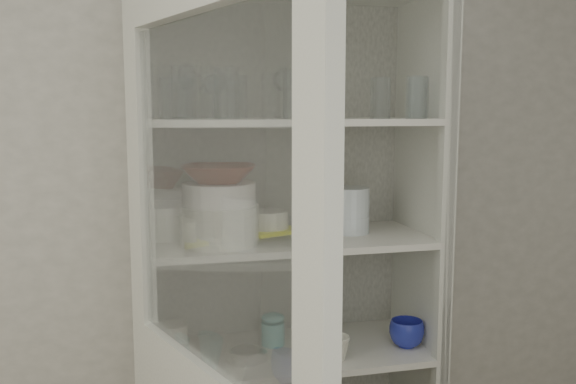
{
  "coord_description": "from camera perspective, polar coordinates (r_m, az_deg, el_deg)",
  "views": [
    {
      "loc": [
        -0.28,
        -0.71,
        1.69
      ],
      "look_at": [
        0.2,
        1.27,
        1.41
      ],
      "focal_mm": 38.0,
      "sensor_mm": 36.0,
      "label": 1
    }
  ],
  "objects": [
    {
      "name": "goblet_3",
      "position": [
        2.21,
        4.19,
        9.06
      ],
      "size": [
        0.07,
        0.07,
        0.16
      ],
      "primitive_type": null,
      "color": "silver",
      "rests_on": "shelf_glass"
    },
    {
      "name": "white_ramekin",
      "position": [
        2.06,
        -1.86,
        -2.57
      ],
      "size": [
        0.18,
        0.18,
        0.06
      ],
      "primitive_type": "cylinder",
      "rotation": [
        0.0,
        0.0,
        -0.36
      ],
      "color": "silver",
      "rests_on": "yellow_trivet"
    },
    {
      "name": "tumbler_3",
      "position": [
        1.89,
        0.64,
        9.09
      ],
      "size": [
        0.09,
        0.09,
        0.15
      ],
      "primitive_type": "cylinder",
      "rotation": [
        0.0,
        0.0,
        -0.34
      ],
      "color": "silver",
      "rests_on": "shelf_glass"
    },
    {
      "name": "mug_blue",
      "position": [
        2.24,
        11.04,
        -12.85
      ],
      "size": [
        0.16,
        0.16,
        0.1
      ],
      "primitive_type": "imported",
      "rotation": [
        0.0,
        0.0,
        -0.37
      ],
      "color": "navy",
      "rests_on": "shelf_mugs"
    },
    {
      "name": "tumbler_8",
      "position": [
        2.01,
        -9.71,
        8.68
      ],
      "size": [
        0.08,
        0.08,
        0.13
      ],
      "primitive_type": "cylinder",
      "rotation": [
        0.0,
        0.0,
        -0.14
      ],
      "color": "silver",
      "rests_on": "shelf_glass"
    },
    {
      "name": "mug_teal",
      "position": [
        2.27,
        2.93,
        -12.28
      ],
      "size": [
        0.13,
        0.13,
        0.11
      ],
      "primitive_type": "imported",
      "rotation": [
        0.0,
        0.0,
        0.17
      ],
      "color": "#1D767D",
      "rests_on": "shelf_mugs"
    },
    {
      "name": "teal_jar",
      "position": [
        2.22,
        -1.41,
        -12.88
      ],
      "size": [
        0.08,
        0.08,
        0.1
      ],
      "color": "#1D767D",
      "rests_on": "shelf_mugs"
    },
    {
      "name": "tumbler_9",
      "position": [
        1.98,
        -4.82,
        8.84
      ],
      "size": [
        0.09,
        0.09,
        0.14
      ],
      "primitive_type": "cylinder",
      "rotation": [
        0.0,
        0.0,
        0.32
      ],
      "color": "silver",
      "rests_on": "shelf_glass"
    },
    {
      "name": "goblet_2",
      "position": [
        2.11,
        -0.27,
        9.47
      ],
      "size": [
        0.08,
        0.08,
        0.19
      ],
      "primitive_type": null,
      "color": "silver",
      "rests_on": "shelf_glass"
    },
    {
      "name": "tumbler_1",
      "position": [
        1.88,
        -5.75,
        9.14
      ],
      "size": [
        0.09,
        0.09,
        0.15
      ],
      "primitive_type": "cylinder",
      "rotation": [
        0.0,
        0.0,
        -0.28
      ],
      "color": "silver",
      "rests_on": "shelf_glass"
    },
    {
      "name": "white_canister",
      "position": [
        2.14,
        -10.68,
        -13.51
      ],
      "size": [
        0.1,
        0.1,
        0.12
      ],
      "primitive_type": "cylinder",
      "rotation": [
        0.0,
        0.0,
        0.06
      ],
      "color": "silver",
      "rests_on": "shelf_mugs"
    },
    {
      "name": "pantry_cabinet",
      "position": [
        2.23,
        -0.39,
        -11.92
      ],
      "size": [
        1.0,
        0.45,
        2.1
      ],
      "color": "#B7B6A3",
      "rests_on": "floor"
    },
    {
      "name": "goblet_1",
      "position": [
        2.11,
        -7.0,
        9.08
      ],
      "size": [
        0.07,
        0.07,
        0.16
      ],
      "primitive_type": null,
      "color": "silver",
      "rests_on": "shelf_glass"
    },
    {
      "name": "plate_stack_front",
      "position": [
        1.97,
        -6.42,
        -3.03
      ],
      "size": [
        0.25,
        0.25,
        0.13
      ],
      "primitive_type": "cylinder",
      "color": "silver",
      "rests_on": "shelf_plates"
    },
    {
      "name": "tumbler_0",
      "position": [
        1.84,
        -9.66,
        9.15
      ],
      "size": [
        0.09,
        0.09,
        0.16
      ],
      "primitive_type": "cylinder",
      "rotation": [
        0.0,
        0.0,
        -0.12
      ],
      "color": "silver",
      "rests_on": "shelf_glass"
    },
    {
      "name": "mug_white",
      "position": [
        2.1,
        4.59,
        -14.34
      ],
      "size": [
        0.11,
        0.11,
        0.08
      ],
      "primitive_type": "imported",
      "rotation": [
        0.0,
        0.0,
        0.33
      ],
      "color": "silver",
      "rests_on": "shelf_mugs"
    },
    {
      "name": "yellow_trivet",
      "position": [
        2.07,
        -1.86,
        -3.55
      ],
      "size": [
        0.23,
        0.23,
        0.01
      ],
      "primitive_type": "cube",
      "rotation": [
        0.0,
        0.0,
        0.38
      ],
      "color": "yellow",
      "rests_on": "glass_platter"
    },
    {
      "name": "measuring_cups",
      "position": [
        2.09,
        -3.95,
        -15.02
      ],
      "size": [
        0.1,
        0.1,
        0.04
      ],
      "primitive_type": "cylinder",
      "color": "silver",
      "rests_on": "shelf_mugs"
    },
    {
      "name": "cream_bowl",
      "position": [
        1.95,
        -6.47,
        -0.18
      ],
      "size": [
        0.26,
        0.26,
        0.07
      ],
      "primitive_type": "cylinder",
      "rotation": [
        0.0,
        0.0,
        -0.11
      ],
      "color": "white",
      "rests_on": "plate_stack_front"
    },
    {
      "name": "plate_stack_back",
      "position": [
        2.11,
        -11.5,
        -2.62
      ],
      "size": [
        0.2,
        0.2,
        0.11
      ],
      "primitive_type": "cylinder",
      "color": "silver",
      "rests_on": "shelf_plates"
    },
    {
      "name": "goblet_0",
      "position": [
        2.08,
        -8.95,
        9.19
      ],
      "size": [
        0.08,
        0.08,
        0.17
      ],
      "primitive_type": null,
      "color": "silver",
      "rests_on": "shelf_glass"
    },
    {
      "name": "tumbler_7",
      "position": [
        2.01,
        -11.02,
        8.6
      ],
      "size": [
        0.07,
        0.07,
        0.13
      ],
      "primitive_type": "cylinder",
      "rotation": [
        0.0,
        0.0,
        0.16
      ],
      "color": "silver",
      "rests_on": "shelf_glass"
    },
    {
      "name": "tumbler_5",
      "position": [
        2.03,
        11.96,
        8.66
      ],
      "size": [
        0.07,
        0.07,
        0.14
      ],
      "primitive_type": "cylinder",
      "rotation": [
        0.0,
        0.0,
        0.06
      ],
      "color": "silver",
      "rests_on": "shelf_glass"
    },
    {
      "name": "glass_platter",
      "position": [
        2.07,
        -1.86,
        -3.97
      ],
      "size": [
        0.39,
        0.39,
        0.02
      ],
      "primitive_type": "cylinder",
      "rotation": [
        0.0,
        0.0,
        -0.16
      ],
      "color": "silver",
      "rests_on": "shelf_plates"
    },
    {
      "name": "grey_bowl_stack",
      "position": [
        2.14,
        5.79,
        -1.7
      ],
      "size": [
        0.14,
        0.14,
        0.16
      ],
      "primitive_type": "cylinder",
      "color": "silver",
      "rests_on": "shelf_plates"
    },
    {
      "name": "tumbler_6",
      "position": [
        2.06,
        12.1,
        8.6
      ],
      "size": [
        0.08,
        0.08,
        0.13
      ],
      "primitive_type": "cylinder",
      "rotation": [
        0.0,
        0.0,
        0.3
      ],
      "color": "silver",
      "rests_on": "shelf_glass"
    },
    {
      "name": "terracotta_bowl",
      "position": [
        1.95,
        -6.49,
        1.71
      ],
      "size": [
        0.28,
        0.28,
        0.06
      ],
      "primitive_type": "imported",
      "rotation": [
        0.0,
        0.0,
        -0.2
      ],
      "color": "#581D12",
      "rests_on": "cream_bowl"
    },
    {
      "name": "tumbler_2",
      "position": [
        1.94,
        1.47,
        8.98
      ],
      "size": [
        0.09,
        0.09,
        0.14
      ],
      "primitive_type": "cylinder",
      "rotation": [
        0.0,
        0.0,
        0.25
      ],
      "color": "silver",
      "rests_on": "shelf_glass"
    },
    {
      "name": "tumbler_4",
      "position": [
        2.02,
        8.66,
        8.68
      ],
      "size": [
        0.08,
        0.08,
        0.13
      ],
      "primitive_type": "cylinder",
      "rotation": [
        0.0,
        0.0,
        0.3
      ],
      "color": "silver",
      "rests_on": "shelf_glass"
    },
    {
      "name": "wall_back",
      "position": [
        2.26,
        -6.29,
        -2.28
      ],
      "size": [
        3.6,
        0.02,
        2.6
      ],
      "primitive_type": "cube",
      "color": "#A8A597",
      "rests_on": "ground"
    }
  ]
}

